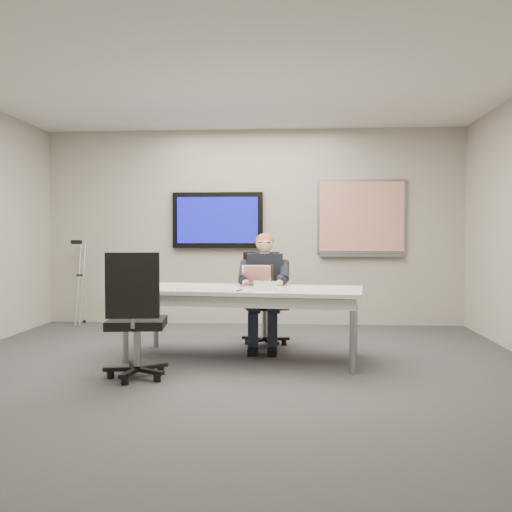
# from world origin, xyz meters

# --- Properties ---
(floor) EXTENTS (6.00, 6.00, 0.02)m
(floor) POSITION_xyz_m (0.00, 0.00, 0.00)
(floor) COLOR #3A3A3C
(floor) RESTS_ON ground
(ceiling) EXTENTS (6.00, 6.00, 0.02)m
(ceiling) POSITION_xyz_m (0.00, 0.00, 2.80)
(ceiling) COLOR silver
(ceiling) RESTS_ON wall_back
(wall_back) EXTENTS (6.00, 0.02, 2.80)m
(wall_back) POSITION_xyz_m (0.00, 3.00, 1.40)
(wall_back) COLOR #AAA59A
(wall_back) RESTS_ON ground
(wall_front) EXTENTS (6.00, 0.02, 2.80)m
(wall_front) POSITION_xyz_m (0.00, -3.00, 1.40)
(wall_front) COLOR #AAA59A
(wall_front) RESTS_ON ground
(conference_table) EXTENTS (2.50, 1.29, 0.74)m
(conference_table) POSITION_xyz_m (0.09, 0.63, 0.66)
(conference_table) COLOR silver
(conference_table) RESTS_ON ground
(tv_display) EXTENTS (1.30, 0.09, 0.80)m
(tv_display) POSITION_xyz_m (-0.50, 2.95, 1.50)
(tv_display) COLOR black
(tv_display) RESTS_ON wall_back
(whiteboard) EXTENTS (1.25, 0.08, 1.10)m
(whiteboard) POSITION_xyz_m (1.55, 2.97, 1.53)
(whiteboard) COLOR gray
(whiteboard) RESTS_ON wall_back
(office_chair_far) EXTENTS (0.62, 0.62, 1.08)m
(office_chair_far) POSITION_xyz_m (0.25, 1.40, 0.34)
(office_chair_far) COLOR black
(office_chair_far) RESTS_ON ground
(office_chair_near) EXTENTS (0.60, 0.60, 1.14)m
(office_chair_near) POSITION_xyz_m (-0.79, -0.26, 0.35)
(office_chair_near) COLOR black
(office_chair_near) RESTS_ON ground
(seated_person) EXTENTS (0.42, 0.72, 1.30)m
(seated_person) POSITION_xyz_m (0.27, 1.15, 0.53)
(seated_person) COLOR #1D2130
(seated_person) RESTS_ON office_chair_far
(crutch) EXTENTS (0.32, 0.63, 1.29)m
(crutch) POSITION_xyz_m (-2.47, 2.79, 0.62)
(crutch) COLOR #B0B3B8
(crutch) RESTS_ON ground
(laptop) EXTENTS (0.33, 0.32, 0.22)m
(laptop) POSITION_xyz_m (0.20, 0.84, 0.79)
(laptop) COLOR #BBBCBE
(laptop) RESTS_ON conference_table
(name_tent) EXTENTS (0.25, 0.12, 0.09)m
(name_tent) POSITION_xyz_m (0.32, 0.36, 0.79)
(name_tent) COLOR white
(name_tent) RESTS_ON conference_table
(pen) EXTENTS (0.06, 0.13, 0.01)m
(pen) POSITION_xyz_m (0.07, 0.32, 0.75)
(pen) COLOR black
(pen) RESTS_ON conference_table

